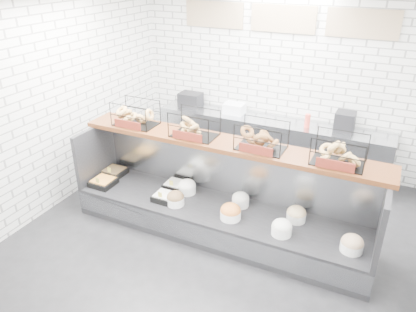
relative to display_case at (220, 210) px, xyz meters
The scene contains 5 objects.
ground 0.47m from the display_case, 89.99° to the right, with size 5.50×5.50×0.00m, color black.
room_shell 1.75m from the display_case, 89.98° to the left, with size 5.02×5.51×3.01m.
display_case is the anchor object (origin of this frame).
bagel_shelf 1.06m from the display_case, 89.17° to the left, with size 4.10×0.50×0.40m.
prep_counter 2.09m from the display_case, 90.28° to the left, with size 4.00×0.60×1.20m.
Camera 1 is at (1.82, -3.83, 3.38)m, focal length 35.00 mm.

